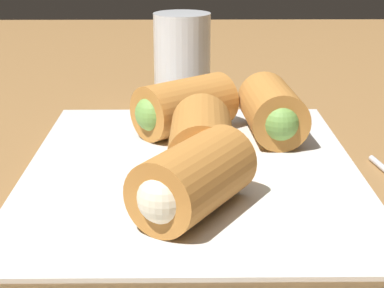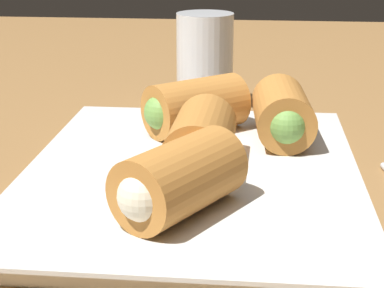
{
  "view_description": "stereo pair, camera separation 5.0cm",
  "coord_description": "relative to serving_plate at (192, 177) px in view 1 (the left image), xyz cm",
  "views": [
    {
      "loc": [
        -42.71,
        2.92,
        21.28
      ],
      "look_at": [
        2.69,
        2.43,
        5.41
      ],
      "focal_mm": 60.0,
      "sensor_mm": 36.0,
      "label": 1
    },
    {
      "loc": [
        -42.48,
        -2.07,
        21.28
      ],
      "look_at": [
        2.69,
        2.43,
        5.41
      ],
      "focal_mm": 60.0,
      "sensor_mm": 36.0,
      "label": 2
    }
  ],
  "objects": [
    {
      "name": "table_surface",
      "position": [
        -2.69,
        -2.43,
        -1.76
      ],
      "size": [
        180.0,
        140.0,
        2.0
      ],
      "color": "olive",
      "rests_on": "ground"
    },
    {
      "name": "serving_plate",
      "position": [
        0.0,
        0.0,
        0.0
      ],
      "size": [
        31.78,
        25.17,
        1.5
      ],
      "color": "silver",
      "rests_on": "table_surface"
    },
    {
      "name": "roll_front_left",
      "position": [
        8.48,
        0.86,
        3.13
      ],
      "size": [
        9.14,
        9.6,
        4.78
      ],
      "color": "#B77533",
      "rests_on": "serving_plate"
    },
    {
      "name": "roll_front_right",
      "position": [
        -0.7,
        -0.69,
        3.13
      ],
      "size": [
        9.42,
        5.01,
        4.78
      ],
      "color": "#B77533",
      "rests_on": "serving_plate"
    },
    {
      "name": "roll_back_left",
      "position": [
        7.03,
        -7.0,
        3.13
      ],
      "size": [
        9.49,
        5.3,
        4.78
      ],
      "color": "#B77533",
      "rests_on": "serving_plate"
    },
    {
      "name": "roll_back_right",
      "position": [
        -8.33,
        0.22,
        3.13
      ],
      "size": [
        9.76,
        8.53,
        4.78
      ],
      "color": "#B77533",
      "rests_on": "serving_plate"
    },
    {
      "name": "drinking_glass",
      "position": [
        21.85,
        0.81,
        4.33
      ],
      "size": [
        6.03,
        6.03,
        10.18
      ],
      "color": "silver",
      "rests_on": "table_surface"
    }
  ]
}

